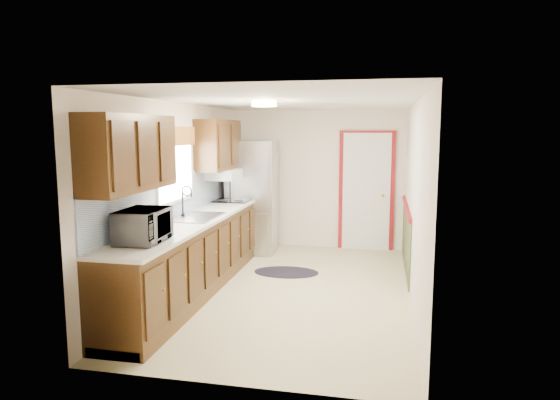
% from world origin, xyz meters
% --- Properties ---
extents(room_shell, '(3.20, 5.20, 2.52)m').
position_xyz_m(room_shell, '(0.00, 0.00, 1.20)').
color(room_shell, beige).
rests_on(room_shell, ground).
extents(kitchen_run, '(0.63, 4.00, 2.20)m').
position_xyz_m(kitchen_run, '(-1.24, -0.29, 0.81)').
color(kitchen_run, '#37200C').
rests_on(kitchen_run, ground).
extents(back_wall_trim, '(1.12, 2.30, 2.08)m').
position_xyz_m(back_wall_trim, '(0.99, 2.21, 0.89)').
color(back_wall_trim, maroon).
rests_on(back_wall_trim, ground).
extents(ceiling_fixture, '(0.30, 0.30, 0.06)m').
position_xyz_m(ceiling_fixture, '(-0.30, -0.20, 2.36)').
color(ceiling_fixture, '#FFD88C').
rests_on(ceiling_fixture, room_shell).
extents(microwave, '(0.36, 0.61, 0.40)m').
position_xyz_m(microwave, '(-1.20, -1.63, 1.14)').
color(microwave, white).
rests_on(microwave, kitchen_run).
extents(refrigerator, '(0.82, 0.80, 1.87)m').
position_xyz_m(refrigerator, '(-1.02, 1.91, 0.94)').
color(refrigerator, '#B7B7BC').
rests_on(refrigerator, ground).
extents(rug, '(0.96, 0.64, 0.01)m').
position_xyz_m(rug, '(-0.21, 0.76, 0.01)').
color(rug, black).
rests_on(rug, ground).
extents(cooktop, '(0.53, 0.64, 0.02)m').
position_xyz_m(cooktop, '(-1.19, 1.40, 0.95)').
color(cooktop, black).
rests_on(cooktop, kitchen_run).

